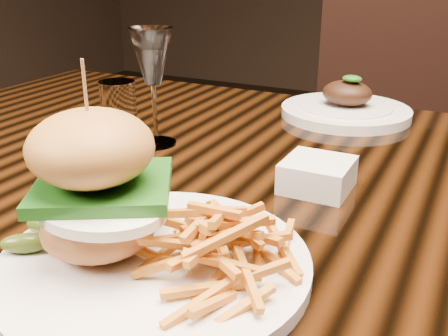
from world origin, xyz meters
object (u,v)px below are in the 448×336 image
at_px(far_dish, 346,108).
at_px(chair_far, 390,139).
at_px(burger_plate, 143,223).
at_px(wine_glass, 152,61).
at_px(dining_table, 306,235).

bearing_deg(far_dish, chair_far, 89.48).
bearing_deg(chair_far, burger_plate, -103.02).
height_order(wine_glass, chair_far, chair_far).
height_order(burger_plate, chair_far, same).
height_order(dining_table, chair_far, chair_far).
bearing_deg(burger_plate, chair_far, 69.83).
relative_size(burger_plate, far_dish, 1.24).
relative_size(burger_plate, chair_far, 0.31).
height_order(wine_glass, far_dish, wine_glass).
bearing_deg(dining_table, wine_glass, 171.02).
xyz_separation_m(dining_table, far_dish, (-0.04, 0.34, 0.09)).
xyz_separation_m(wine_glass, far_dish, (0.23, 0.29, -0.12)).
distance_m(wine_glass, chair_far, 0.94).
xyz_separation_m(burger_plate, wine_glass, (-0.20, 0.31, 0.08)).
bearing_deg(burger_plate, far_dish, 68.53).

